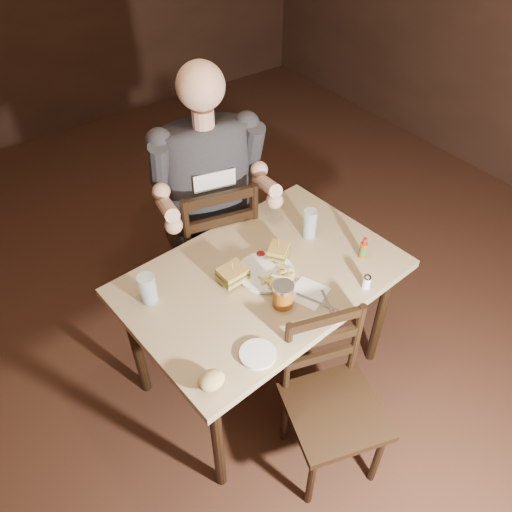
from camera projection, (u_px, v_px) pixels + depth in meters
room_shell at (236, 199)px, 1.65m from camera, size 7.00×7.00×7.00m
main_table at (262, 287)px, 2.33m from camera, size 1.31×0.93×0.77m
chair_far at (212, 243)px, 2.87m from camera, size 0.56×0.59×0.97m
chair_near at (335, 411)px, 2.15m from camera, size 0.51×0.53×0.86m
diner at (209, 168)px, 2.47m from camera, size 0.70×0.60×1.04m
dinner_plate at (265, 273)px, 2.28m from camera, size 0.28×0.28×0.01m
sandwich_left at (232, 271)px, 2.21m from camera, size 0.13×0.11×0.10m
sandwich_right at (278, 249)px, 2.32m from camera, size 0.13×0.13×0.09m
fries_pile at (279, 278)px, 2.22m from camera, size 0.23×0.17×0.04m
ketchup_dollop at (261, 254)px, 2.35m from camera, size 0.05×0.05×0.01m
glass_left at (148, 289)px, 2.12m from camera, size 0.08×0.08×0.14m
glass_right at (310, 224)px, 2.43m from camera, size 0.07×0.07×0.16m
hot_sauce at (363, 248)px, 2.33m from camera, size 0.04×0.04×0.11m
salt_shaker at (367, 282)px, 2.20m from camera, size 0.04×0.04×0.07m
syrup_dispenser at (283, 295)px, 2.11m from camera, size 0.10×0.10×0.12m
napkin at (308, 293)px, 2.19m from camera, size 0.20×0.19×0.00m
knife at (317, 302)px, 2.15m from camera, size 0.09×0.19×0.00m
fork at (328, 303)px, 2.15m from camera, size 0.07×0.15×0.00m
side_plate at (258, 355)px, 1.95m from camera, size 0.15×0.15×0.01m
bread_roll at (211, 380)px, 1.82m from camera, size 0.11×0.09×0.06m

